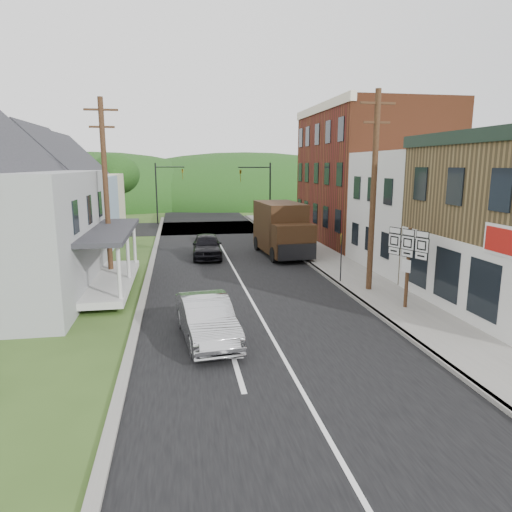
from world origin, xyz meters
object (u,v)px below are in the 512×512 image
silver_sedan (207,319)px  warning_sign (341,250)px  delivery_van (282,229)px  route_sign_cluster (408,256)px  dark_sedan (207,246)px

silver_sedan → warning_sign: warning_sign is taller
warning_sign → delivery_van: bearing=118.0°
route_sign_cluster → warning_sign: 4.62m
silver_sedan → warning_sign: bearing=35.2°
dark_sedan → delivery_van: size_ratio=0.71×
delivery_van → warning_sign: 7.71m
dark_sedan → warning_sign: size_ratio=1.81×
dark_sedan → route_sign_cluster: bearing=-57.0°
route_sign_cluster → silver_sedan: bearing=168.8°
dark_sedan → warning_sign: warning_sign is taller
silver_sedan → route_sign_cluster: (8.08, 1.83, 1.51)m
route_sign_cluster → dark_sedan: bearing=96.4°
dark_sedan → route_sign_cluster: (7.14, -12.15, 1.49)m
silver_sedan → delivery_van: 15.09m
warning_sign → dark_sedan: bearing=147.2°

